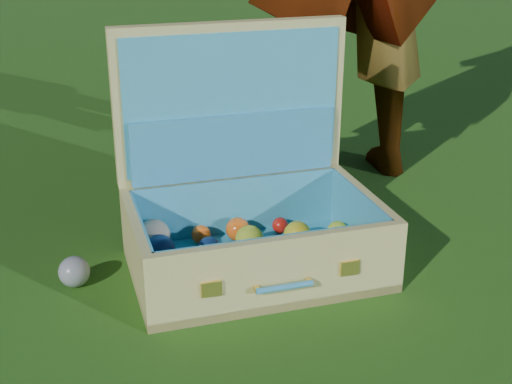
# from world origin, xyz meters

# --- Properties ---
(ground) EXTENTS (60.00, 60.00, 0.00)m
(ground) POSITION_xyz_m (0.00, 0.00, 0.00)
(ground) COLOR #215114
(ground) RESTS_ON ground
(stray_ball) EXTENTS (0.08, 0.08, 0.08)m
(stray_ball) POSITION_xyz_m (-0.47, -0.08, 0.04)
(stray_ball) COLOR teal
(stray_ball) RESTS_ON ground
(suitcase) EXTENTS (0.75, 0.63, 0.61)m
(suitcase) POSITION_xyz_m (-0.04, 0.07, 0.18)
(suitcase) COLOR #CABE6C
(suitcase) RESTS_ON ground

